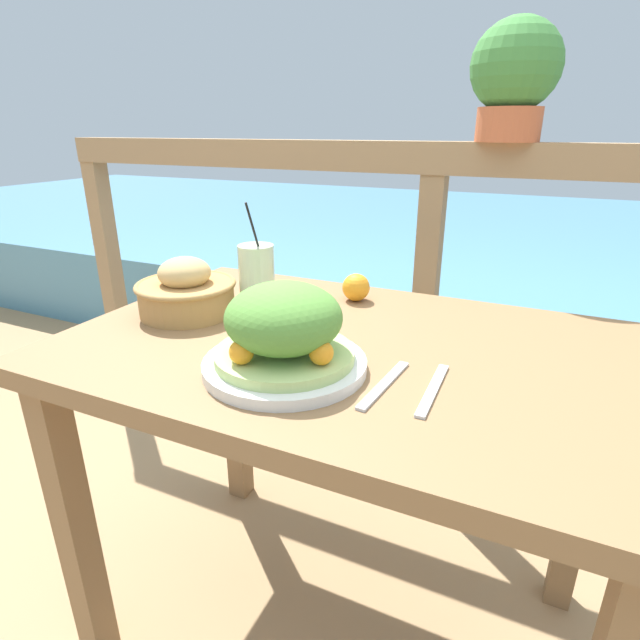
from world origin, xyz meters
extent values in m
plane|color=#A37F56|center=(0.00, 0.00, 0.00)|extent=(12.00, 12.00, 0.00)
cube|color=olive|center=(0.00, 0.00, 0.74)|extent=(1.10, 0.72, 0.04)
cube|color=olive|center=(-0.49, -0.30, 0.36)|extent=(0.06, 0.06, 0.72)
cube|color=olive|center=(-0.49, 0.30, 0.36)|extent=(0.06, 0.06, 0.72)
cube|color=olive|center=(0.49, 0.30, 0.36)|extent=(0.06, 0.06, 0.72)
cube|color=#937551|center=(0.00, 0.67, 1.07)|extent=(2.80, 0.08, 0.09)
cube|color=#937551|center=(-1.36, 0.67, 0.51)|extent=(0.07, 0.07, 1.03)
cube|color=#937551|center=(0.00, 0.67, 0.51)|extent=(0.07, 0.07, 1.03)
cube|color=teal|center=(0.00, 3.17, 0.23)|extent=(12.00, 4.00, 0.46)
cylinder|color=silver|center=(-0.05, -0.16, 0.77)|extent=(0.28, 0.28, 0.02)
cylinder|color=#B7D17A|center=(-0.05, -0.16, 0.79)|extent=(0.24, 0.24, 0.02)
ellipsoid|color=#568E38|center=(-0.05, -0.16, 0.86)|extent=(0.20, 0.20, 0.12)
sphere|color=orange|center=(0.03, -0.18, 0.82)|extent=(0.04, 0.04, 0.04)
sphere|color=orange|center=(-0.11, -0.09, 0.82)|extent=(0.04, 0.04, 0.04)
sphere|color=orange|center=(-0.09, -0.23, 0.82)|extent=(0.04, 0.04, 0.04)
cylinder|color=beige|center=(-0.24, 0.07, 0.84)|extent=(0.08, 0.08, 0.15)
cylinder|color=black|center=(-0.23, 0.07, 0.91)|extent=(0.02, 0.07, 0.21)
cylinder|color=#AD7F47|center=(-0.38, 0.00, 0.80)|extent=(0.21, 0.21, 0.07)
torus|color=#AD7F47|center=(-0.38, 0.00, 0.83)|extent=(0.22, 0.22, 0.01)
ellipsoid|color=tan|center=(-0.38, 0.00, 0.86)|extent=(0.11, 0.11, 0.07)
cylinder|color=#B75B38|center=(0.18, 0.67, 1.16)|extent=(0.17, 0.17, 0.09)
sphere|color=#3D7A38|center=(0.18, 0.67, 1.30)|extent=(0.23, 0.23, 0.23)
cube|color=silver|center=(0.12, -0.14, 0.77)|extent=(0.03, 0.18, 0.00)
cube|color=silver|center=(0.20, -0.12, 0.77)|extent=(0.02, 0.18, 0.00)
sphere|color=orange|center=(-0.07, 0.24, 0.80)|extent=(0.07, 0.07, 0.07)
camera|label=1|loc=(0.33, -0.83, 1.15)|focal=28.00mm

